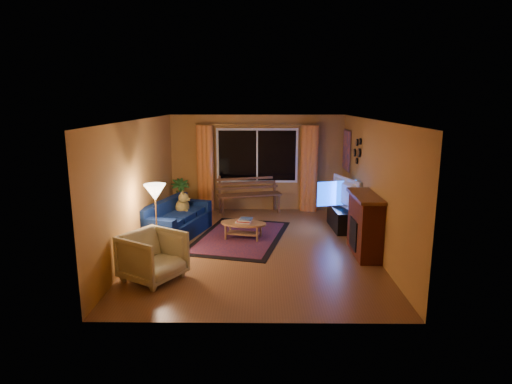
{
  "coord_description": "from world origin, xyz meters",
  "views": [
    {
      "loc": [
        0.09,
        -8.11,
        2.85
      ],
      "look_at": [
        0.0,
        0.3,
        1.05
      ],
      "focal_mm": 30.0,
      "sensor_mm": 36.0,
      "label": 1
    }
  ],
  "objects_px": {
    "sofa": "(177,219)",
    "armchair": "(153,254)",
    "bench": "(249,204)",
    "floor_lamp": "(156,221)",
    "coffee_table": "(243,231)",
    "tv_console": "(340,218)"
  },
  "relations": [
    {
      "from": "bench",
      "to": "sofa",
      "type": "distance_m",
      "value": 2.45
    },
    {
      "from": "bench",
      "to": "floor_lamp",
      "type": "distance_m",
      "value": 3.56
    },
    {
      "from": "sofa",
      "to": "floor_lamp",
      "type": "xyz_separation_m",
      "value": [
        -0.13,
        -1.21,
        0.3
      ]
    },
    {
      "from": "sofa",
      "to": "coffee_table",
      "type": "relative_size",
      "value": 1.92
    },
    {
      "from": "sofa",
      "to": "armchair",
      "type": "distance_m",
      "value": 2.28
    },
    {
      "from": "bench",
      "to": "tv_console",
      "type": "bearing_deg",
      "value": -47.94
    },
    {
      "from": "sofa",
      "to": "armchair",
      "type": "bearing_deg",
      "value": -71.65
    },
    {
      "from": "floor_lamp",
      "to": "tv_console",
      "type": "xyz_separation_m",
      "value": [
        3.73,
        1.8,
        -0.44
      ]
    },
    {
      "from": "coffee_table",
      "to": "armchair",
      "type": "bearing_deg",
      "value": -123.01
    },
    {
      "from": "armchair",
      "to": "floor_lamp",
      "type": "relative_size",
      "value": 0.64
    },
    {
      "from": "floor_lamp",
      "to": "bench",
      "type": "bearing_deg",
      "value": 62.48
    },
    {
      "from": "sofa",
      "to": "tv_console",
      "type": "distance_m",
      "value": 3.65
    },
    {
      "from": "sofa",
      "to": "tv_console",
      "type": "bearing_deg",
      "value": 26.34
    },
    {
      "from": "armchair",
      "to": "floor_lamp",
      "type": "bearing_deg",
      "value": 41.52
    },
    {
      "from": "floor_lamp",
      "to": "coffee_table",
      "type": "distance_m",
      "value": 1.94
    },
    {
      "from": "coffee_table",
      "to": "tv_console",
      "type": "relative_size",
      "value": 0.85
    },
    {
      "from": "bench",
      "to": "floor_lamp",
      "type": "height_order",
      "value": "floor_lamp"
    },
    {
      "from": "armchair",
      "to": "sofa",
      "type": "bearing_deg",
      "value": 32.95
    },
    {
      "from": "sofa",
      "to": "tv_console",
      "type": "relative_size",
      "value": 1.63
    },
    {
      "from": "floor_lamp",
      "to": "tv_console",
      "type": "bearing_deg",
      "value": 25.73
    },
    {
      "from": "floor_lamp",
      "to": "tv_console",
      "type": "height_order",
      "value": "floor_lamp"
    },
    {
      "from": "armchair",
      "to": "floor_lamp",
      "type": "xyz_separation_m",
      "value": [
        -0.19,
        1.07,
        0.24
      ]
    }
  ]
}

